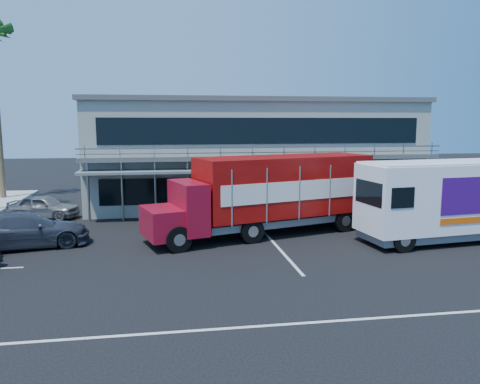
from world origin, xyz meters
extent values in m
plane|color=black|center=(0.00, 0.00, 0.00)|extent=(120.00, 120.00, 0.00)
cube|color=#959B8E|center=(3.00, 15.00, 3.50)|extent=(22.00, 10.00, 7.00)
cube|color=#515454|center=(3.00, 15.00, 7.15)|extent=(22.40, 10.40, 0.30)
cube|color=#515454|center=(3.00, 9.40, 3.60)|extent=(22.00, 1.20, 0.25)
cube|color=gray|center=(3.00, 8.85, 4.10)|extent=(22.00, 0.08, 0.90)
cube|color=slate|center=(3.00, 9.10, 2.90)|extent=(22.00, 1.80, 0.15)
cube|color=black|center=(3.00, 9.98, 1.60)|extent=(20.00, 0.06, 1.60)
cube|color=black|center=(3.00, 9.98, 5.20)|extent=(20.00, 0.06, 1.60)
cube|color=maroon|center=(-3.24, 3.11, 1.14)|extent=(2.28, 2.93, 1.37)
cube|color=maroon|center=(-2.04, 3.48, 1.77)|extent=(1.92, 3.07, 2.40)
cube|color=black|center=(-2.04, 3.48, 2.46)|extent=(0.76, 2.34, 0.80)
cube|color=#A00E09|center=(3.00, 5.00, 2.52)|extent=(9.59, 5.39, 2.98)
cube|color=slate|center=(3.00, 5.00, 0.74)|extent=(9.47, 4.98, 0.34)
cube|color=white|center=(3.42, 3.62, 2.40)|extent=(8.07, 2.47, 0.97)
cube|color=white|center=(2.58, 6.38, 2.40)|extent=(8.07, 2.47, 0.97)
cylinder|color=black|center=(-2.55, 2.01, 0.60)|extent=(1.22, 0.61, 1.19)
cylinder|color=black|center=(-3.28, 4.42, 0.60)|extent=(1.22, 0.61, 1.19)
cylinder|color=black|center=(0.95, 3.07, 0.60)|extent=(1.22, 0.61, 1.19)
cylinder|color=black|center=(0.23, 5.48, 0.60)|extent=(1.22, 0.61, 1.19)
cylinder|color=black|center=(6.21, 4.66, 0.60)|extent=(1.22, 0.61, 1.19)
cylinder|color=black|center=(5.48, 7.07, 0.60)|extent=(1.22, 0.61, 1.19)
cube|color=white|center=(10.00, 2.00, 2.22)|extent=(8.22, 3.66, 3.18)
cube|color=slate|center=(10.00, 2.00, 0.45)|extent=(7.87, 3.35, 0.40)
cube|color=black|center=(6.07, 1.53, 2.56)|extent=(0.33, 2.23, 1.08)
cube|color=white|center=(10.00, 2.00, 3.84)|extent=(8.06, 3.58, 0.09)
cube|color=#410C70|center=(11.07, 0.74, 2.44)|extent=(4.06, 0.52, 1.70)
cube|color=#410C70|center=(10.74, 3.48, 2.44)|extent=(4.06, 0.52, 1.70)
cube|color=#F2590C|center=(11.07, 0.74, 1.31)|extent=(4.06, 0.51, 0.28)
cylinder|color=black|center=(7.32, 0.47, 0.55)|extent=(1.12, 0.41, 1.09)
cylinder|color=black|center=(7.04, 2.86, 0.55)|extent=(1.12, 0.41, 1.09)
cylinder|color=black|center=(12.23, 3.48, 0.55)|extent=(1.12, 0.41, 1.09)
imported|color=#2D323D|center=(-9.50, 4.00, 0.81)|extent=(5.96, 3.40, 1.63)
imported|color=slate|center=(-10.35, 10.80, 0.71)|extent=(4.43, 2.65, 1.41)
camera|label=1|loc=(-3.02, -18.32, 5.76)|focal=35.00mm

